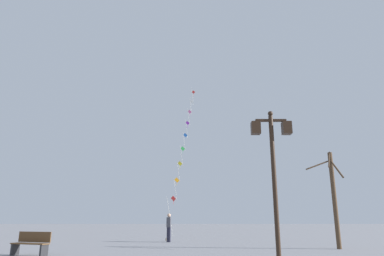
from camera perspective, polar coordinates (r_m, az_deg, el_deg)
The scene contains 6 objects.
ground_plane at distance 21.17m, azimuth -1.34°, elevation -18.46°, with size 160.00×160.00×0.00m, color gray.
twin_lantern_lamp_post at distance 11.07m, azimuth 13.02°, elevation -4.50°, with size 1.26×0.28×4.73m.
kite_train at distance 30.25m, azimuth -1.48°, elevation -2.51°, with size 2.06×11.33×14.70m.
kite_flyer at distance 22.43m, azimuth -3.97°, elevation -15.91°, with size 0.28×0.62×1.71m.
bare_tree at distance 18.67m, azimuth 22.18°, elevation -10.35°, with size 1.44×1.32×4.69m.
park_bench at distance 15.62m, azimuth -25.07°, elevation -16.83°, with size 1.65×0.97×0.89m.
Camera 1 is at (0.42, -1.12, 1.39)m, focal length 32.43 mm.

